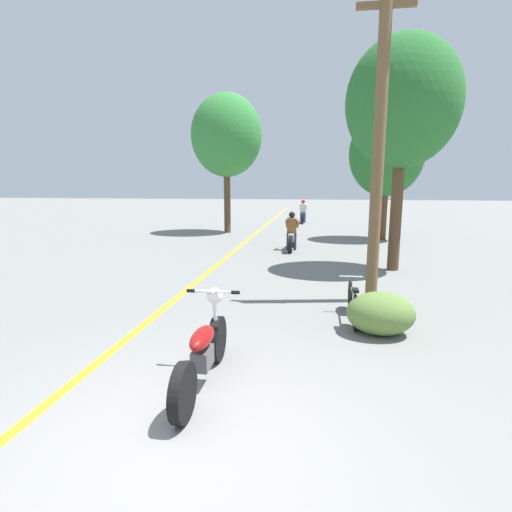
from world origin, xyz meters
TOP-DOWN VIEW (x-y plane):
  - ground_plane at (0.00, 0.00)m, footprint 120.00×120.00m
  - lane_stripe_center at (-1.70, 13.17)m, footprint 0.14×48.00m
  - utility_pole at (2.43, 5.21)m, footprint 1.10×0.24m
  - roadside_tree_right_near at (3.45, 8.48)m, footprint 3.03×2.73m
  - roadside_tree_right_far at (4.14, 14.92)m, footprint 3.15×2.83m
  - roadside_tree_left at (-3.17, 16.45)m, footprint 3.46×3.11m
  - roadside_bush at (2.32, 3.28)m, footprint 1.10×0.88m
  - motorcycle_foreground at (-0.08, 1.23)m, footprint 0.71×2.10m
  - motorcycle_rider_lead at (0.36, 11.55)m, footprint 0.50×1.99m
  - motorcycle_rider_far at (0.43, 22.11)m, footprint 0.50×2.04m
  - bicycle_parked at (1.93, 3.90)m, footprint 0.44×1.63m

SIDE VIEW (x-z plane):
  - ground_plane at x=0.00m, z-range 0.00..0.00m
  - lane_stripe_center at x=-1.70m, z-range 0.00..0.01m
  - bicycle_parked at x=1.93m, z-range -0.02..0.69m
  - roadside_bush at x=2.32m, z-range 0.00..0.70m
  - motorcycle_foreground at x=-0.08m, z-range -0.10..0.97m
  - motorcycle_rider_lead at x=0.36m, z-range -0.17..1.25m
  - motorcycle_rider_far at x=0.43m, z-range -0.18..1.27m
  - utility_pole at x=2.43m, z-range 0.09..6.41m
  - roadside_tree_right_far at x=4.14m, z-range 0.93..6.44m
  - roadside_tree_right_near at x=3.45m, z-range 1.39..7.72m
  - roadside_tree_left at x=-3.17m, z-range 1.36..8.09m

